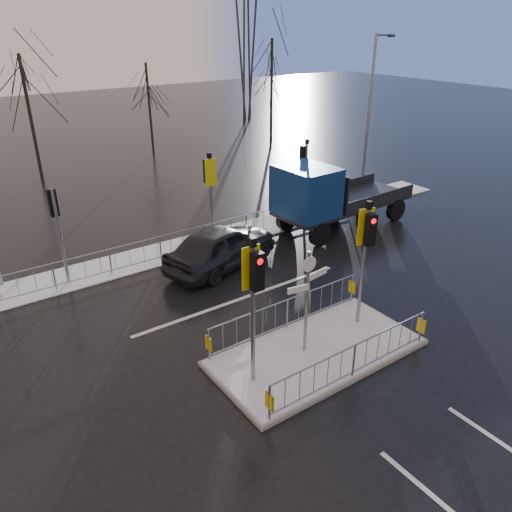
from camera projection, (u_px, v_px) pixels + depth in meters
ground at (317, 354)px, 14.13m from camera, size 120.00×120.00×0.00m
snow_verge at (178, 249)px, 20.46m from camera, size 30.00×2.00×0.04m
lane_markings at (325, 360)px, 13.88m from camera, size 8.00×11.38×0.01m
traffic_island at (317, 343)px, 13.96m from camera, size 6.00×3.04×4.15m
far_kerb_fixtures at (188, 229)px, 19.80m from camera, size 18.00×0.65×3.83m
car_far_lane at (221, 246)px, 18.82m from camera, size 5.18×3.21×1.64m
flatbed_truck at (322, 196)px, 21.48m from camera, size 6.77×2.65×3.10m
tree_far_a at (26, 94)px, 27.23m from camera, size 3.75×3.75×7.08m
tree_far_b at (148, 91)px, 33.13m from camera, size 3.25×3.25×6.14m
tree_far_c at (272, 73)px, 34.65m from camera, size 4.00×4.00×7.55m
street_lamp_right at (370, 115)px, 23.98m from camera, size 1.25×0.18×8.00m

